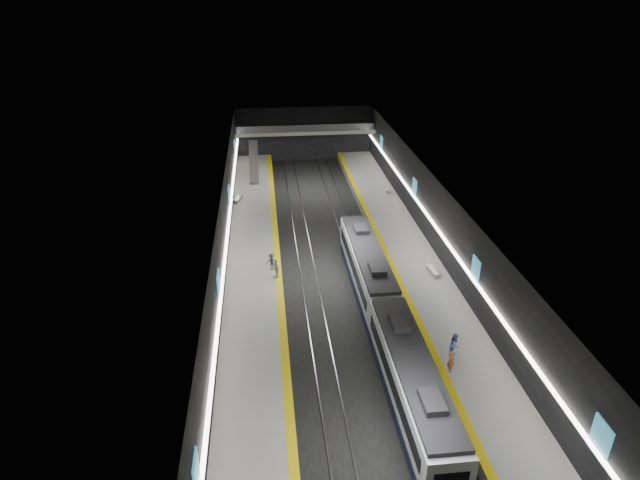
{
  "coord_description": "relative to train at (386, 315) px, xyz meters",
  "views": [
    {
      "loc": [
        -6.1,
        -42.76,
        25.29
      ],
      "look_at": [
        -1.09,
        3.28,
        2.2
      ],
      "focal_mm": 30.0,
      "sensor_mm": 36.0,
      "label": 1
    }
  ],
  "objects": [
    {
      "name": "tile_surface_right",
      "position": [
        5.0,
        9.91,
        -1.19
      ],
      "size": [
        5.0,
        70.0,
        0.02
      ],
      "primitive_type": "cube",
      "color": "#9C9C97",
      "rests_on": "platform_right"
    },
    {
      "name": "mezzanine_bridge",
      "position": [
        -2.5,
        42.84,
        2.84
      ],
      "size": [
        20.0,
        3.0,
        1.5
      ],
      "color": "gray",
      "rests_on": "wall_left"
    },
    {
      "name": "rails",
      "position": [
        -2.5,
        9.91,
        -2.14
      ],
      "size": [
        6.52,
        70.0,
        0.12
      ],
      "color": "gray",
      "rests_on": "ground"
    },
    {
      "name": "tile_surface_left",
      "position": [
        -10.0,
        9.91,
        -1.19
      ],
      "size": [
        5.0,
        70.0,
        0.02
      ],
      "primitive_type": "cube",
      "color": "#9C9C97",
      "rests_on": "platform_left"
    },
    {
      "name": "bench_left_far",
      "position": [
        -11.92,
        26.89,
        -0.95
      ],
      "size": [
        1.16,
        2.06,
        0.49
      ],
      "primitive_type": "cube",
      "rotation": [
        0.0,
        0.0,
        -0.33
      ],
      "color": "#99999E",
      "rests_on": "platform_left"
    },
    {
      "name": "cove_light_right",
      "position": [
        7.3,
        9.91,
        1.6
      ],
      "size": [
        0.25,
        68.6,
        0.12
      ],
      "primitive_type": "cube",
      "color": "white",
      "rests_on": "wall_right"
    },
    {
      "name": "ad_posters",
      "position": [
        -2.5,
        10.91,
        2.3
      ],
      "size": [
        19.94,
        53.5,
        2.2
      ],
      "color": "teal",
      "rests_on": "wall_left"
    },
    {
      "name": "train",
      "position": [
        0.0,
        0.0,
        0.0
      ],
      "size": [
        2.69,
        30.04,
        3.6
      ],
      "color": "#0E1534",
      "rests_on": "ground"
    },
    {
      "name": "bench_right_near",
      "position": [
        6.08,
        7.63,
        -0.97
      ],
      "size": [
        0.76,
        1.94,
        0.46
      ],
      "primitive_type": "cube",
      "rotation": [
        0.0,
        0.0,
        0.13
      ],
      "color": "#99999E",
      "rests_on": "platform_right"
    },
    {
      "name": "wall_left",
      "position": [
        -12.5,
        9.91,
        1.8
      ],
      "size": [
        0.04,
        70.0,
        8.0
      ],
      "primitive_type": "cube",
      "color": "black",
      "rests_on": "ground"
    },
    {
      "name": "passenger_right_b",
      "position": [
        4.13,
        -3.71,
        -0.29
      ],
      "size": [
        1.11,
        1.11,
        1.82
      ],
      "primitive_type": "imported",
      "rotation": [
        0.0,
        0.0,
        0.79
      ],
      "color": "#5478B7",
      "rests_on": "platform_right"
    },
    {
      "name": "tactile_strip_right",
      "position": [
        2.8,
        9.91,
        -1.18
      ],
      "size": [
        0.6,
        70.0,
        0.02
      ],
      "primitive_type": "cube",
      "color": "yellow",
      "rests_on": "platform_right"
    },
    {
      "name": "passenger_left_a",
      "position": [
        -8.0,
        8.54,
        -0.26
      ],
      "size": [
        0.76,
        1.18,
        1.88
      ],
      "primitive_type": "imported",
      "rotation": [
        0.0,
        0.0,
        -1.28
      ],
      "color": "beige",
      "rests_on": "platform_left"
    },
    {
      "name": "platform_right",
      "position": [
        5.0,
        9.91,
        -1.7
      ],
      "size": [
        5.0,
        70.0,
        1.0
      ],
      "primitive_type": "cube",
      "color": "slate",
      "rests_on": "ground"
    },
    {
      "name": "bench_right_far",
      "position": [
        6.56,
        28.15,
        -0.99
      ],
      "size": [
        0.74,
        1.72,
        0.41
      ],
      "primitive_type": "cube",
      "rotation": [
        0.0,
        0.0,
        -0.17
      ],
      "color": "#99999E",
      "rests_on": "platform_right"
    },
    {
      "name": "cove_light_left",
      "position": [
        -12.3,
        9.91,
        1.6
      ],
      "size": [
        0.25,
        68.6,
        0.12
      ],
      "primitive_type": "cube",
      "color": "white",
      "rests_on": "wall_left"
    },
    {
      "name": "platform_left",
      "position": [
        -10.0,
        9.91,
        -1.7
      ],
      "size": [
        5.0,
        70.0,
        1.0
      ],
      "primitive_type": "cube",
      "color": "slate",
      "rests_on": "ground"
    },
    {
      "name": "wall_back",
      "position": [
        -2.5,
        44.91,
        1.8
      ],
      "size": [
        20.0,
        0.04,
        8.0
      ],
      "primitive_type": "cube",
      "color": "black",
      "rests_on": "ground"
    },
    {
      "name": "passenger_left_b",
      "position": [
        -8.35,
        10.08,
        -0.39
      ],
      "size": [
        1.04,
        0.6,
        1.6
      ],
      "primitive_type": "imported",
      "rotation": [
        0.0,
        0.0,
        3.15
      ],
      "color": "#393A40",
      "rests_on": "platform_left"
    },
    {
      "name": "tactile_strip_left",
      "position": [
        -7.8,
        9.91,
        -1.18
      ],
      "size": [
        0.6,
        70.0,
        0.02
      ],
      "primitive_type": "cube",
      "color": "yellow",
      "rests_on": "platform_left"
    },
    {
      "name": "wall_right",
      "position": [
        7.5,
        9.91,
        1.8
      ],
      "size": [
        0.04,
        70.0,
        8.0
      ],
      "primitive_type": "cube",
      "color": "black",
      "rests_on": "ground"
    },
    {
      "name": "ceiling",
      "position": [
        -2.5,
        9.91,
        5.8
      ],
      "size": [
        20.0,
        70.0,
        0.04
      ],
      "primitive_type": "cube",
      "rotation": [
        3.14,
        0.0,
        0.0
      ],
      "color": "beige",
      "rests_on": "wall_left"
    },
    {
      "name": "ground",
      "position": [
        -2.5,
        9.91,
        -2.2
      ],
      "size": [
        70.0,
        70.0,
        0.0
      ],
      "primitive_type": "plane",
      "color": "black",
      "rests_on": "ground"
    },
    {
      "name": "escalator",
      "position": [
        -10.0,
        35.91,
        0.7
      ],
      "size": [
        1.2,
        7.5,
        3.92
      ],
      "primitive_type": "cube",
      "rotation": [
        0.44,
        0.0,
        0.0
      ],
      "color": "#99999E",
      "rests_on": "platform_left"
    },
    {
      "name": "passenger_right_a",
      "position": [
        3.29,
        -5.35,
        -0.36
      ],
      "size": [
        0.51,
        0.68,
        1.68
      ],
      "primitive_type": "imported",
      "rotation": [
        0.0,
        0.0,
        1.76
      ],
      "color": "#AC5E40",
      "rests_on": "platform_right"
    }
  ]
}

